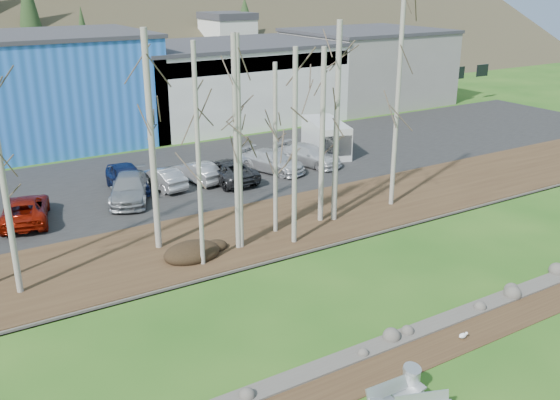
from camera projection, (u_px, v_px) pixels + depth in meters
ground at (461, 387)px, 19.62m from camera, size 200.00×200.00×0.00m
dirt_strip at (414, 354)px, 21.30m from camera, size 80.00×1.80×0.03m
near_bank_rocks at (395, 341)px, 22.10m from camera, size 80.00×0.80×0.50m
river at (327, 294)px, 25.38m from camera, size 80.00×8.00×0.90m
far_bank_rocks at (274, 258)px, 28.65m from camera, size 80.00×0.80×0.46m
far_bank at (241, 233)px, 31.19m from camera, size 80.00×7.00×0.15m
parking_lot at (162, 179)px, 39.58m from camera, size 80.00×14.00×0.14m
building_blue at (12, 92)px, 46.40m from camera, size 20.40×12.24×8.30m
building_white at (227, 82)px, 55.61m from camera, size 18.36×12.24×6.80m
building_grey at (366, 66)px, 63.51m from camera, size 14.28×12.24×7.30m
bench_damaged at (396, 395)px, 18.56m from camera, size 1.89×0.70×0.83m
litter_bin at (411, 382)px, 19.07m from camera, size 0.58×0.58×0.93m
seagull at (463, 335)px, 22.14m from camera, size 0.38×0.20×0.28m
dirt_mound at (192, 252)px, 28.29m from camera, size 2.66×1.88×0.52m
birch_0 at (1, 170)px, 23.55m from camera, size 0.25×0.25×10.26m
birch_2 at (152, 144)px, 27.77m from camera, size 0.30×0.30×10.05m
birch_3 at (198, 159)px, 26.11m from camera, size 0.20×0.20×9.69m
birch_4 at (239, 146)px, 27.86m from camera, size 0.25×0.25×9.83m
birch_5 at (275, 150)px, 29.91m from camera, size 0.21×0.21×8.36m
birch_6 at (295, 149)px, 28.51m from camera, size 0.23×0.23×9.20m
birch_7 at (337, 125)px, 31.13m from camera, size 0.29×0.29×10.14m
birch_8 at (322, 137)px, 31.23m from camera, size 0.27×0.27×8.91m
birch_9 at (397, 103)px, 33.15m from camera, size 0.25×0.25×11.44m
birch_10 at (236, 146)px, 27.78m from camera, size 0.25×0.25×9.83m
car_2 at (25, 210)px, 32.29m from camera, size 3.36×5.28×1.36m
car_3 at (129, 188)px, 35.40m from camera, size 3.85×5.43×1.46m
car_4 at (127, 178)px, 36.98m from camera, size 2.27×4.79×1.58m
car_5 at (198, 172)px, 38.73m from camera, size 1.86×4.00×1.27m
car_6 at (226, 170)px, 38.81m from camera, size 2.48×5.12×1.40m
car_7 at (309, 155)px, 42.19m from camera, size 3.39×5.10×1.37m
car_8 at (163, 178)px, 37.55m from camera, size 1.86×4.00×1.27m
car_9 at (272, 161)px, 40.74m from camera, size 3.39×5.10×1.37m
van_white at (327, 138)px, 44.73m from camera, size 3.78×5.72×2.32m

